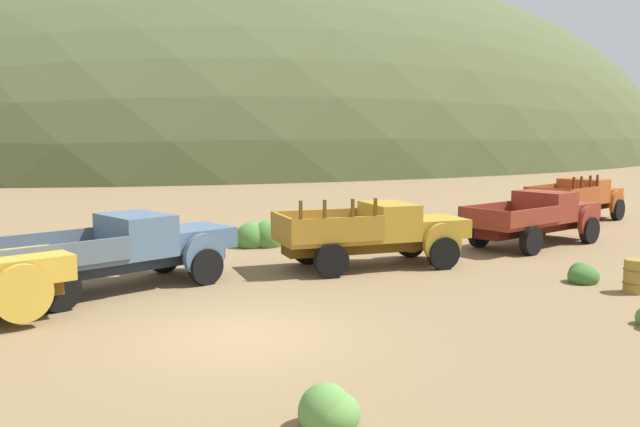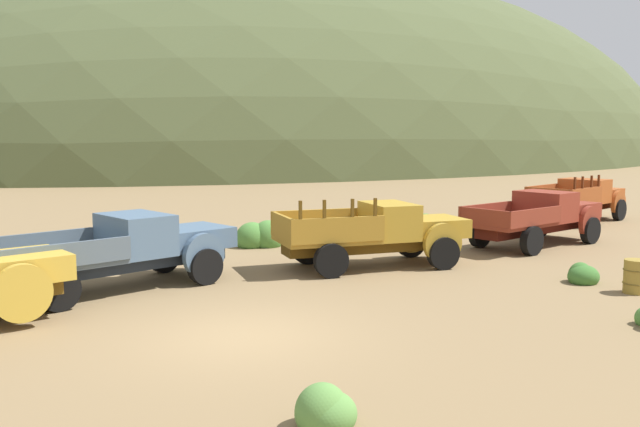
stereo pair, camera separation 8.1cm
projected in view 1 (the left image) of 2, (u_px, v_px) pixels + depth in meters
ground_plane at (244, 336)px, 13.28m from camera, size 300.00×300.00×0.00m
hill_far_left at (0, 164)px, 85.62m from camera, size 105.41×55.27×29.45m
hill_far_right at (318, 162)px, 90.63m from camera, size 118.68×66.57×48.61m
truck_chalk_blue at (134, 249)px, 17.43m from camera, size 6.61×3.25×1.89m
truck_mustard at (386, 233)px, 20.18m from camera, size 5.99×3.39×2.16m
truck_rust_red at (543, 217)px, 24.15m from camera, size 6.18×2.86×1.89m
truck_oxide_orange at (582, 199)px, 30.53m from camera, size 5.92×3.19×2.16m
oil_drum_spare at (636, 276)px, 16.85m from camera, size 0.63×0.63×0.84m
bush_lone_scrub at (259, 238)px, 23.67m from camera, size 1.65×1.26×1.20m
bush_back_edge at (327, 413)px, 9.21m from camera, size 0.86×0.80×0.78m
bush_front_left at (582, 276)px, 18.03m from camera, size 0.87×0.82×0.68m
bush_near_barrel at (426, 229)px, 26.12m from camera, size 1.07×1.08×1.12m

